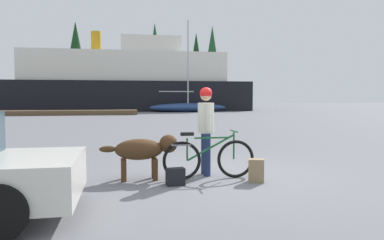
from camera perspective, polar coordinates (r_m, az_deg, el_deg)
ground_plane at (r=7.47m, az=4.56°, el=-8.46°), size 160.00×160.00×0.00m
bicycle at (r=7.05m, az=2.55°, el=-5.92°), size 1.78×0.44×0.92m
person_cyclist at (r=7.33m, az=2.14°, el=-0.33°), size 0.32×0.53×1.75m
dog at (r=7.03m, az=-7.41°, el=-4.56°), size 1.46×0.46×0.84m
backpack at (r=6.92m, az=9.84°, el=-7.68°), size 0.33×0.28×0.42m
handbag_pannier at (r=6.59m, az=-2.57°, el=-8.72°), size 0.34×0.21×0.31m
dock_pier at (r=33.82m, az=-20.75°, el=1.06°), size 14.37×2.43×0.40m
ferry_boat at (r=43.10m, az=-9.94°, el=5.61°), size 27.26×8.68×8.84m
sailboat_moored at (r=38.36m, az=-0.62°, el=2.01°), size 8.00×2.24×9.39m
pine_tree_far_left at (r=55.21m, az=-17.44°, el=9.51°), size 3.51×3.51×12.14m
pine_tree_center at (r=54.39m, az=-5.73°, el=9.56°), size 3.06×3.06×12.16m
pine_tree_far_right at (r=55.95m, az=3.13°, el=9.52°), size 3.02×3.02×12.11m
pine_tree_mid_back at (r=64.97m, az=0.65°, el=9.29°), size 2.90×2.90×12.63m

